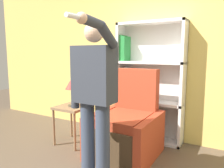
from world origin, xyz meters
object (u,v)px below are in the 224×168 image
Objects in this scene: table_lamp at (72,85)px; bookcase at (144,84)px; person_standing at (94,95)px; armchair at (127,128)px; side_table at (73,112)px.

bookcase is at bearing 40.91° from table_lamp.
person_standing is at bearing -88.67° from bookcase.
armchair is at bearing 91.05° from person_standing.
person_standing is at bearing -88.95° from armchair.
armchair is 1.06m from table_lamp.
person_standing is 2.85× the size of side_table.
person_standing reaches higher than side_table.
person_standing reaches higher than armchair.
table_lamp is (-0.89, -0.10, 0.56)m from armchair.
table_lamp reaches higher than side_table.
bookcase is 4.34× the size of table_lamp.
armchair is 2.71× the size of table_lamp.
armchair is 1.03m from person_standing.
armchair is (0.02, -0.65, -0.54)m from bookcase.
table_lamp is at bearing -173.38° from armchair.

